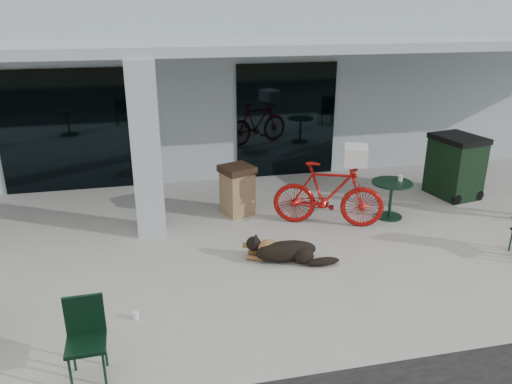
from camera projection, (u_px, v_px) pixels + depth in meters
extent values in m
plane|color=#B2AFA8|center=(258.00, 286.00, 7.46)|extent=(80.00, 80.00, 0.00)
cube|color=#9FAFB4|center=(194.00, 67.00, 14.43)|extent=(22.00, 7.00, 4.50)
cube|color=black|center=(66.00, 132.00, 10.89)|extent=(2.80, 0.06, 2.70)
cube|color=black|center=(286.00, 121.00, 11.90)|extent=(2.40, 0.06, 2.70)
cube|color=#9FAFB4|center=(146.00, 151.00, 8.71)|extent=(0.50, 0.50, 3.12)
cube|color=#9FAFB4|center=(218.00, 45.00, 9.62)|extent=(22.00, 2.80, 0.18)
imported|color=#AA100D|center=(328.00, 194.00, 9.33)|extent=(2.14, 1.31, 1.24)
cube|color=white|center=(356.00, 155.00, 8.99)|extent=(0.58, 0.66, 0.33)
cylinder|color=white|center=(136.00, 315.00, 6.67)|extent=(0.11, 0.11, 0.10)
cylinder|color=white|center=(400.00, 178.00, 9.67)|extent=(0.11, 0.11, 0.12)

